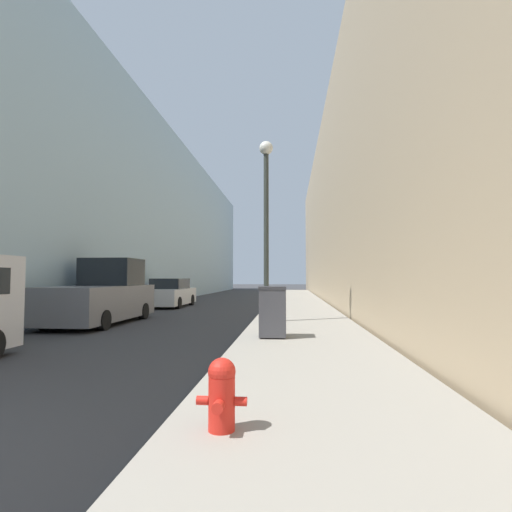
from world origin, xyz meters
TOP-DOWN VIEW (x-y plane):
  - sidewalk_right at (5.05, 18.00)m, footprint 3.51×60.00m
  - building_left_glass at (-9.76, 26.00)m, footprint 12.00×60.00m
  - building_right_stone at (12.91, 26.00)m, footprint 12.00×60.00m
  - fire_hydrant at (3.94, 1.79)m, footprint 0.51×0.39m
  - trash_bin at (4.18, 8.02)m, footprint 0.69×0.71m
  - lamppost at (3.79, 11.65)m, footprint 0.48×0.48m
  - pickup_truck at (-2.23, 11.91)m, footprint 2.20×5.55m
  - parked_sedan_near at (-2.21, 20.16)m, footprint 1.97×4.72m

SIDE VIEW (x-z plane):
  - sidewalk_right at x=5.05m, z-range 0.00..0.14m
  - fire_hydrant at x=3.94m, z-range 0.16..0.87m
  - parked_sedan_near at x=-2.21m, z-range -0.06..1.55m
  - trash_bin at x=4.18m, z-range 0.16..1.45m
  - pickup_truck at x=-2.23m, z-range -0.22..2.17m
  - lamppost at x=3.79m, z-range 0.77..7.11m
  - building_left_glass at x=-9.76m, z-range 0.00..12.31m
  - building_right_stone at x=12.91m, z-range 0.00..12.88m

